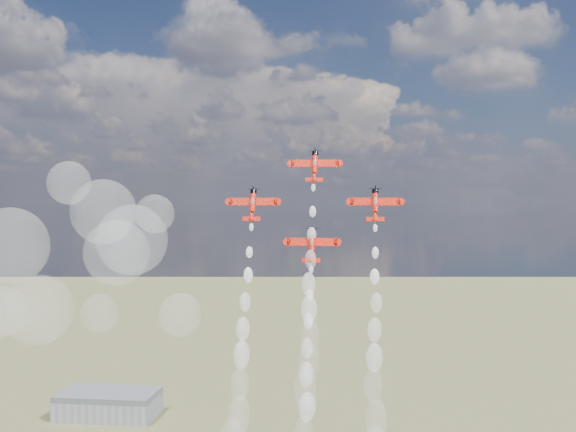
% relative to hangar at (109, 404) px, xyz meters
% --- Properties ---
extents(hangar, '(50.00, 28.00, 13.00)m').
position_rel_hangar_xyz_m(hangar, '(0.00, 0.00, 0.00)').
color(hangar, gray).
rests_on(hangar, ground).
extents(plane_lead, '(11.68, 5.57, 7.87)m').
position_rel_hangar_xyz_m(plane_lead, '(121.14, -172.10, 113.74)').
color(plane_lead, red).
rests_on(plane_lead, ground).
extents(plane_left, '(11.68, 5.57, 7.87)m').
position_rel_hangar_xyz_m(plane_left, '(106.67, -176.17, 104.47)').
color(plane_left, red).
rests_on(plane_left, ground).
extents(plane_right, '(11.68, 5.57, 7.87)m').
position_rel_hangar_xyz_m(plane_right, '(135.61, -176.17, 104.47)').
color(plane_right, red).
rests_on(plane_right, ground).
extents(plane_slot, '(11.68, 5.57, 7.87)m').
position_rel_hangar_xyz_m(plane_slot, '(121.14, -180.25, 95.19)').
color(plane_slot, red).
rests_on(plane_slot, ground).
extents(smoke_trail_lead, '(5.43, 21.54, 46.48)m').
position_rel_hangar_xyz_m(smoke_trail_lead, '(121.12, -189.48, 73.97)').
color(smoke_trail_lead, white).
rests_on(smoke_trail_lead, plane_lead).
extents(smoke_trail_left, '(5.99, 22.41, 46.47)m').
position_rel_hangar_xyz_m(smoke_trail_left, '(106.60, -194.00, 64.24)').
color(smoke_trail_left, white).
rests_on(smoke_trail_left, plane_left).
extents(smoke_trail_right, '(5.14, 21.87, 46.78)m').
position_rel_hangar_xyz_m(smoke_trail_right, '(135.48, -193.55, 64.30)').
color(smoke_trail_right, white).
rests_on(smoke_trail_right, plane_right).
extents(drifted_smoke_cloud, '(61.52, 37.03, 53.79)m').
position_rel_hangar_xyz_m(drifted_smoke_cloud, '(51.91, -151.34, 89.35)').
color(drifted_smoke_cloud, white).
rests_on(drifted_smoke_cloud, ground).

